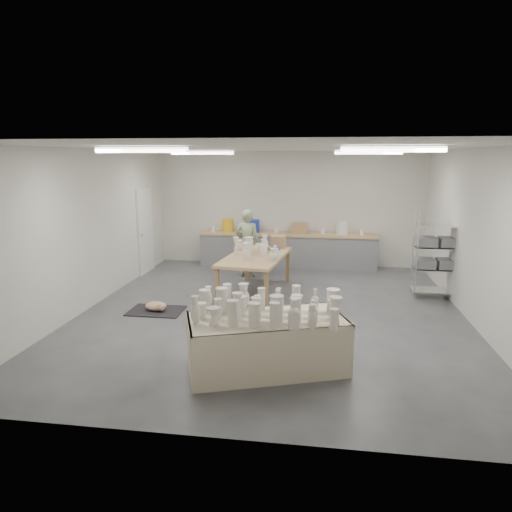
% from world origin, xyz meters
% --- Properties ---
extents(room, '(8.00, 8.02, 3.00)m').
position_xyz_m(room, '(-0.11, 0.08, 2.06)').
color(room, '#424449').
rests_on(room, ground).
extents(back_counter, '(4.60, 0.60, 1.24)m').
position_xyz_m(back_counter, '(-0.01, 3.68, 0.49)').
color(back_counter, tan).
rests_on(back_counter, ground).
extents(wire_shelf, '(0.88, 0.48, 1.80)m').
position_xyz_m(wire_shelf, '(3.20, 1.40, 0.92)').
color(wire_shelf, silver).
rests_on(wire_shelf, ground).
extents(drying_table, '(2.31, 1.68, 1.11)m').
position_xyz_m(drying_table, '(0.18, -2.36, 0.44)').
color(drying_table, olive).
rests_on(drying_table, ground).
extents(work_table, '(1.37, 2.34, 1.20)m').
position_xyz_m(work_table, '(-0.44, 1.21, 0.85)').
color(work_table, tan).
rests_on(work_table, ground).
extents(rug, '(1.00, 0.70, 0.02)m').
position_xyz_m(rug, '(-2.17, -0.28, 0.01)').
color(rug, black).
rests_on(rug, ground).
extents(cat, '(0.42, 0.32, 0.17)m').
position_xyz_m(cat, '(-2.15, -0.30, 0.11)').
color(cat, white).
rests_on(cat, rug).
extents(potter, '(0.63, 0.44, 1.65)m').
position_xyz_m(potter, '(-0.88, 2.53, 0.82)').
color(potter, gray).
rests_on(potter, ground).
extents(red_stool, '(0.46, 0.46, 0.35)m').
position_xyz_m(red_stool, '(-0.88, 2.80, 0.31)').
color(red_stool, red).
rests_on(red_stool, ground).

